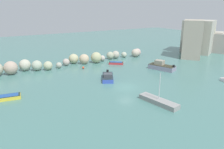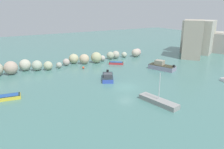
% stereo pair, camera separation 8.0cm
% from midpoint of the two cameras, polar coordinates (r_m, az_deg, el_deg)
% --- Properties ---
extents(cove_water, '(160.00, 160.00, 0.00)m').
position_cam_midpoint_polar(cove_water, '(36.11, 3.67, -3.36)').
color(cove_water, '#497973').
rests_on(cove_water, ground).
extents(cliff_headland_right, '(21.07, 12.57, 9.70)m').
position_cam_midpoint_polar(cliff_headland_right, '(67.95, 22.66, 8.59)').
color(cliff_headland_right, '#ADAD94').
rests_on(cliff_headland_right, ground).
extents(rock_breakwater, '(40.66, 4.60, 2.65)m').
position_cam_midpoint_polar(rock_breakwater, '(49.23, -13.88, 3.24)').
color(rock_breakwater, '#ABA8A1').
rests_on(rock_breakwater, ground).
extents(channel_buoy, '(0.50, 0.50, 0.50)m').
position_cam_midpoint_polar(channel_buoy, '(47.04, -7.68, 1.82)').
color(channel_buoy, '#E04C28').
rests_on(channel_buoy, cove_water).
extents(moored_boat_0, '(3.36, 3.04, 0.54)m').
position_cam_midpoint_polar(moored_boat_0, '(50.38, 1.05, 3.08)').
color(moored_boat_0, '#CB343A').
rests_on(moored_boat_0, cove_water).
extents(moored_boat_1, '(2.44, 6.14, 4.46)m').
position_cam_midpoint_polar(moored_boat_1, '(30.66, 12.15, -6.95)').
color(moored_boat_1, gray).
rests_on(moored_boat_1, cove_water).
extents(moored_boat_2, '(3.99, 5.97, 1.96)m').
position_cam_midpoint_polar(moored_boat_2, '(47.13, 12.93, 2.10)').
color(moored_boat_2, gray).
rests_on(moored_boat_2, cove_water).
extents(moored_boat_3, '(4.07, 2.08, 0.61)m').
position_cam_midpoint_polar(moored_boat_3, '(34.87, -26.30, -5.46)').
color(moored_boat_3, yellow).
rests_on(moored_boat_3, cove_water).
extents(moored_boat_4, '(4.03, 5.15, 1.37)m').
position_cam_midpoint_polar(moored_boat_4, '(39.60, -1.19, -0.68)').
color(moored_boat_4, '#3651BA').
rests_on(moored_boat_4, cove_water).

